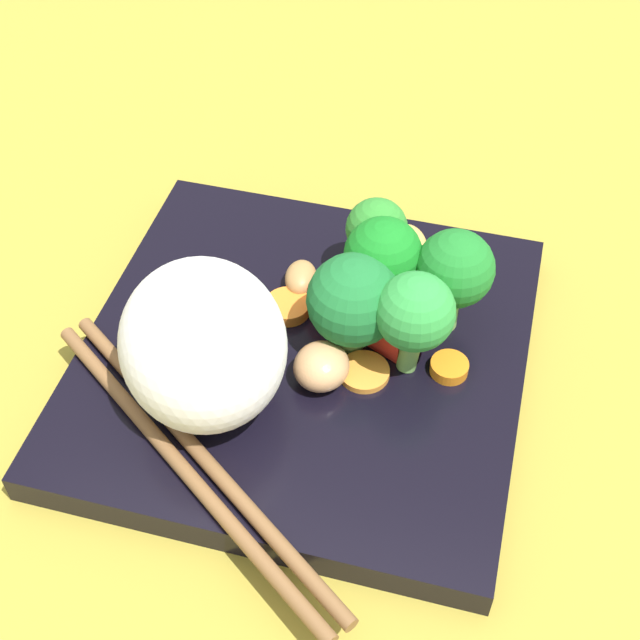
{
  "coord_description": "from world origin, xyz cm",
  "views": [
    {
      "loc": [
        -8.43,
        34.2,
        42.79
      ],
      "look_at": [
        -0.85,
        -0.6,
        3.95
      ],
      "focal_mm": 50.52,
      "sensor_mm": 36.0,
      "label": 1
    }
  ],
  "objects_px": {
    "broccoli_floret_4": "(354,301)",
    "chopstick_pair": "(191,461)",
    "square_plate": "(304,358)",
    "carrot_slice_2": "(364,372)",
    "rice_mound": "(203,344)"
  },
  "relations": [
    {
      "from": "carrot_slice_2",
      "to": "chopstick_pair",
      "type": "height_order",
      "value": "chopstick_pair"
    },
    {
      "from": "carrot_slice_2",
      "to": "chopstick_pair",
      "type": "xyz_separation_m",
      "value": [
        0.08,
        0.08,
        0.0
      ]
    },
    {
      "from": "broccoli_floret_4",
      "to": "square_plate",
      "type": "bearing_deg",
      "value": 18.2
    },
    {
      "from": "broccoli_floret_4",
      "to": "carrot_slice_2",
      "type": "height_order",
      "value": "broccoli_floret_4"
    },
    {
      "from": "square_plate",
      "to": "carrot_slice_2",
      "type": "height_order",
      "value": "carrot_slice_2"
    },
    {
      "from": "square_plate",
      "to": "carrot_slice_2",
      "type": "distance_m",
      "value": 0.04
    },
    {
      "from": "rice_mound",
      "to": "carrot_slice_2",
      "type": "bearing_deg",
      "value": -157.43
    },
    {
      "from": "square_plate",
      "to": "broccoli_floret_4",
      "type": "xyz_separation_m",
      "value": [
        -0.03,
        -0.01,
        0.05
      ]
    },
    {
      "from": "chopstick_pair",
      "to": "broccoli_floret_4",
      "type": "bearing_deg",
      "value": 94.76
    },
    {
      "from": "broccoli_floret_4",
      "to": "carrot_slice_2",
      "type": "relative_size",
      "value": 2.25
    },
    {
      "from": "broccoli_floret_4",
      "to": "chopstick_pair",
      "type": "height_order",
      "value": "broccoli_floret_4"
    },
    {
      "from": "rice_mound",
      "to": "chopstick_pair",
      "type": "distance_m",
      "value": 0.06
    },
    {
      "from": "chopstick_pair",
      "to": "square_plate",
      "type": "bearing_deg",
      "value": 104.92
    },
    {
      "from": "square_plate",
      "to": "carrot_slice_2",
      "type": "xyz_separation_m",
      "value": [
        -0.04,
        0.01,
        0.01
      ]
    },
    {
      "from": "rice_mound",
      "to": "broccoli_floret_4",
      "type": "bearing_deg",
      "value": -141.86
    }
  ]
}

